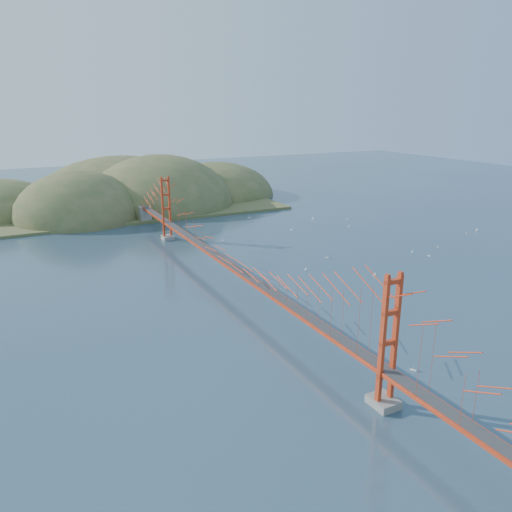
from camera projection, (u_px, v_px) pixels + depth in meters
name	position (u px, v px, depth m)	size (l,w,h in m)	color
ground	(234.00, 291.00, 67.20)	(320.00, 320.00, 0.00)	#2F495F
bridge	(233.00, 240.00, 65.32)	(2.20, 94.40, 12.00)	gray
far_headlands	(131.00, 203.00, 126.66)	(84.00, 58.00, 25.00)	olive
sailboat_10	(413.00, 369.00, 46.96)	(0.63, 0.63, 0.68)	white
sailboat_0	(306.00, 269.00, 75.51)	(0.55, 0.55, 0.62)	white
sailboat_16	(291.00, 229.00, 99.59)	(0.67, 0.67, 0.71)	white
sailboat_7	(349.00, 227.00, 101.80)	(0.68, 0.68, 0.73)	white
sailboat_1	(327.00, 257.00, 81.48)	(0.66, 0.66, 0.69)	white
sailboat_9	(467.00, 234.00, 96.32)	(0.55, 0.55, 0.58)	white
sailboat_4	(438.00, 247.00, 87.40)	(0.57, 0.57, 0.60)	white
sailboat_14	(412.00, 252.00, 84.47)	(0.63, 0.63, 0.67)	white
sailboat_2	(374.00, 275.00, 72.96)	(0.53, 0.44, 0.62)	white
sailboat_8	(313.00, 219.00, 108.62)	(0.62, 0.53, 0.71)	white
sailboat_5	(429.00, 255.00, 82.46)	(0.51, 0.51, 0.58)	white
sailboat_11	(477.00, 231.00, 98.60)	(0.64, 0.62, 0.72)	white
sailboat_3	(223.00, 240.00, 91.65)	(0.53, 0.53, 0.56)	white
sailboat_15	(348.00, 219.00, 108.61)	(0.65, 0.65, 0.68)	white
sailboat_12	(249.00, 217.00, 110.37)	(0.66, 0.66, 0.74)	white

